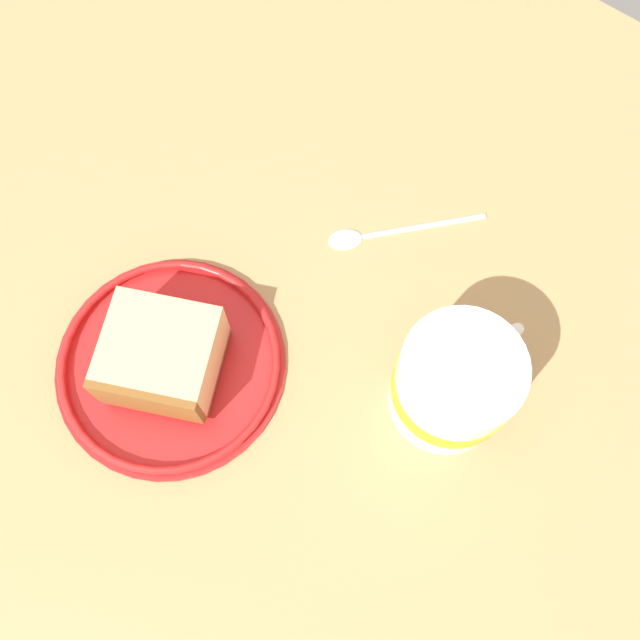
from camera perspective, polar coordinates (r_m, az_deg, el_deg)
ground_plane at (r=58.71cm, az=-7.03°, el=-9.87°), size 111.97×111.97×2.61cm
small_plate at (r=59.08cm, az=-11.79°, el=-3.39°), size 18.61×18.61×1.30cm
cake_slice at (r=56.45cm, az=-12.40°, el=-2.84°), size 10.90×10.77×5.41cm
tea_mug at (r=54.09cm, az=10.63°, el=-4.93°), size 9.09×11.43×9.33cm
teaspoon at (r=62.68cm, az=4.32°, el=6.88°), size 10.38×11.11×0.80cm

